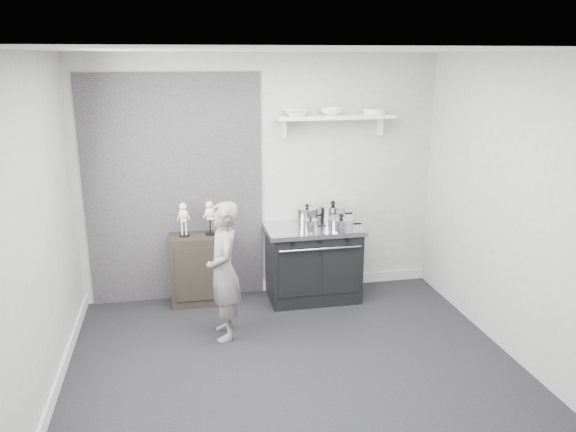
% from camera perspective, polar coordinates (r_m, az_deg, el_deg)
% --- Properties ---
extents(ground, '(4.00, 4.00, 0.00)m').
position_cam_1_polar(ground, '(5.11, 0.70, -15.39)').
color(ground, black).
rests_on(ground, ground).
extents(room_shell, '(4.02, 3.62, 2.71)m').
position_cam_1_polar(room_shell, '(4.61, -0.71, 3.18)').
color(room_shell, '#A5A4A2').
rests_on(room_shell, ground).
extents(wall_shelf, '(1.30, 0.26, 0.24)m').
position_cam_1_polar(wall_shelf, '(6.22, 4.78, 9.90)').
color(wall_shelf, white).
rests_on(wall_shelf, room_shell).
extents(stove, '(1.05, 0.66, 0.85)m').
position_cam_1_polar(stove, '(6.33, 2.55, -4.72)').
color(stove, black).
rests_on(stove, ground).
extents(side_cabinet, '(0.60, 0.35, 0.79)m').
position_cam_1_polar(side_cabinet, '(6.30, -9.11, -5.34)').
color(side_cabinet, black).
rests_on(side_cabinet, ground).
extents(child, '(0.34, 0.51, 1.36)m').
position_cam_1_polar(child, '(5.41, -6.54, -5.58)').
color(child, slate).
rests_on(child, ground).
extents(pot_back_left, '(0.33, 0.25, 0.22)m').
position_cam_1_polar(pot_back_left, '(6.29, 1.95, 0.07)').
color(pot_back_left, silver).
rests_on(pot_back_left, stove).
extents(pot_back_right, '(0.38, 0.29, 0.25)m').
position_cam_1_polar(pot_back_right, '(6.35, 4.57, 0.26)').
color(pot_back_right, silver).
rests_on(pot_back_right, stove).
extents(pot_front_right, '(0.37, 0.28, 0.19)m').
position_cam_1_polar(pot_front_right, '(6.07, 5.41, -0.80)').
color(pot_front_right, silver).
rests_on(pot_front_right, stove).
extents(pot_front_center, '(0.25, 0.17, 0.16)m').
position_cam_1_polar(pot_front_center, '(5.99, 2.31, -0.99)').
color(pot_front_center, silver).
rests_on(pot_front_center, stove).
extents(skeleton_full, '(0.12, 0.08, 0.42)m').
position_cam_1_polar(skeleton_full, '(6.10, -10.58, -0.11)').
color(skeleton_full, white).
rests_on(skeleton_full, side_cabinet).
extents(skeleton_torso, '(0.12, 0.08, 0.43)m').
position_cam_1_polar(skeleton_torso, '(6.11, -7.96, 0.06)').
color(skeleton_torso, white).
rests_on(skeleton_torso, side_cabinet).
extents(bowl_large, '(0.29, 0.29, 0.07)m').
position_cam_1_polar(bowl_large, '(6.10, 0.87, 10.47)').
color(bowl_large, white).
rests_on(bowl_large, wall_shelf).
extents(bowl_small, '(0.25, 0.25, 0.08)m').
position_cam_1_polar(bowl_small, '(6.20, 4.49, 10.54)').
color(bowl_small, white).
rests_on(bowl_small, wall_shelf).
extents(plate_stack, '(0.25, 0.25, 0.06)m').
position_cam_1_polar(plate_stack, '(6.35, 8.75, 10.45)').
color(plate_stack, white).
rests_on(plate_stack, wall_shelf).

